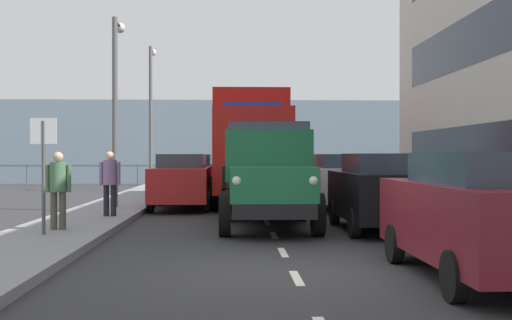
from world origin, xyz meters
name	(u,v)px	position (x,y,z in m)	size (l,w,h in m)	color
ground_plane	(264,217)	(0.00, -8.48, 0.00)	(80.00, 80.00, 0.00)	#2D2D30
sidewalk_left	(426,214)	(-4.47, -8.48, 0.07)	(2.15, 37.65, 0.15)	gray
sidewalk_right	(99,215)	(4.47, -8.48, 0.07)	(2.15, 37.65, 0.15)	gray
road_centreline_markings	(265,218)	(0.00, -8.15, 0.00)	(0.12, 34.24, 0.01)	silver
sea_horizon	(246,142)	(0.00, -30.30, 2.50)	(80.00, 0.80, 5.00)	gray
seawall_railing	(248,169)	(0.00, -26.70, 0.92)	(28.08, 0.08, 1.20)	#4C5156
truck_vintage_green	(268,177)	(0.06, -5.46, 1.18)	(2.17, 5.64, 2.43)	black
lorry_cargo_red	(250,144)	(0.25, -13.44, 2.08)	(2.58, 8.20, 3.87)	red
car_maroon_kerbside_near	(479,214)	(-2.44, 0.73, 0.90)	(1.77, 4.45, 1.72)	maroon
car_black_kerbside_1	(382,191)	(-2.44, -5.02, 0.90)	(1.88, 4.13, 1.72)	black
car_white_kerbside_2	(338,180)	(-2.44, -10.99, 0.90)	(1.80, 4.59, 1.72)	white
car_grey_kerbside_3	(314,175)	(-2.44, -16.99, 0.90)	(1.76, 4.59, 1.72)	slate
car_red_oppositeside_0	(182,180)	(2.44, -11.23, 0.90)	(1.80, 4.49, 1.72)	#B21E1E
car_navy_oppositeside_1	(193,175)	(2.44, -17.56, 0.90)	(1.82, 4.21, 1.72)	navy
pedestrian_by_lamp	(58,184)	(4.46, -4.24, 1.09)	(0.53, 0.34, 1.60)	#4C473D
pedestrian_in_dark_coat	(110,178)	(3.95, -7.24, 1.10)	(0.53, 0.34, 1.63)	black
lamp_post_promenade	(116,92)	(4.35, -10.41, 3.57)	(0.32, 1.14, 5.65)	#59595B
lamp_post_far	(151,104)	(4.58, -20.92, 4.03)	(0.32, 1.14, 6.53)	#59595B
street_sign	(43,155)	(4.52, -3.38, 1.68)	(0.50, 0.07, 2.25)	#4C4C4C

